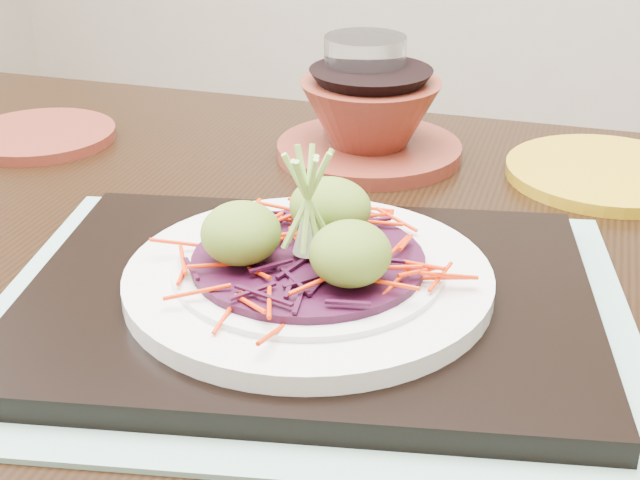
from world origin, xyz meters
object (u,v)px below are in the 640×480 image
at_px(terracotta_side_plate, 40,135).
at_px(white_plate, 308,277).
at_px(water_glass, 364,94).
at_px(yellow_plate, 607,173).
at_px(dining_table, 327,356).
at_px(terracotta_bowl_set, 370,123).
at_px(serving_tray, 309,299).

bearing_deg(terracotta_side_plate, white_plate, -28.53).
bearing_deg(water_glass, yellow_plate, 2.67).
relative_size(terracotta_side_plate, water_glass, 1.35).
relative_size(dining_table, white_plate, 4.80).
bearing_deg(water_glass, terracotta_bowl_set, -55.47).
xyz_separation_m(white_plate, terracotta_side_plate, (-0.39, 0.21, -0.02)).
bearing_deg(serving_tray, water_glass, 87.58).
relative_size(terracotta_side_plate, terracotta_bowl_set, 0.62).
distance_m(white_plate, water_glass, 0.33).
relative_size(water_glass, yellow_plate, 0.61).
xyz_separation_m(white_plate, terracotta_bowl_set, (-0.06, 0.30, 0.01)).
bearing_deg(terracotta_side_plate, yellow_plate, 11.96).
relative_size(dining_table, water_glass, 10.41).
bearing_deg(terracotta_side_plate, dining_table, -19.04).
relative_size(dining_table, yellow_plate, 6.38).
distance_m(terracotta_side_plate, water_glass, 0.33).
height_order(water_glass, yellow_plate, water_glass).
bearing_deg(yellow_plate, white_plate, -115.66).
bearing_deg(terracotta_bowl_set, terracotta_side_plate, -165.26).
height_order(dining_table, serving_tray, serving_tray).
relative_size(white_plate, yellow_plate, 1.33).
height_order(white_plate, yellow_plate, white_plate).
relative_size(dining_table, terracotta_side_plate, 7.70).
xyz_separation_m(terracotta_side_plate, terracotta_bowl_set, (0.33, 0.09, 0.03)).
relative_size(water_glass, terracotta_bowl_set, 0.46).
relative_size(serving_tray, water_glass, 3.34).
height_order(terracotta_side_plate, terracotta_bowl_set, terracotta_bowl_set).
bearing_deg(dining_table, yellow_plate, 48.56).
bearing_deg(yellow_plate, serving_tray, -115.66).
xyz_separation_m(terracotta_bowl_set, yellow_plate, (0.22, 0.03, -0.03)).
bearing_deg(serving_tray, white_plate, 59.94).
height_order(serving_tray, yellow_plate, serving_tray).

